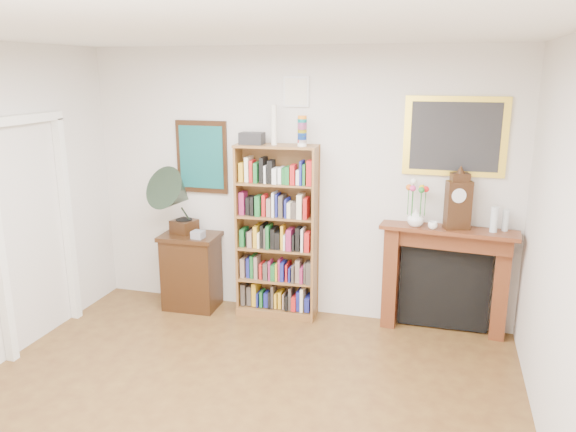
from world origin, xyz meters
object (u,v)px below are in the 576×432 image
(side_cabinet, at_px, (192,271))
(bottle_left, at_px, (494,219))
(fireplace, at_px, (445,271))
(cd_stack, at_px, (198,235))
(teacup, at_px, (433,225))
(bookshelf, at_px, (276,223))
(gramophone, at_px, (177,197))
(mantel_clock, at_px, (458,202))
(bottle_right, at_px, (505,220))
(flower_vase, at_px, (416,218))

(side_cabinet, distance_m, bottle_left, 3.18)
(side_cabinet, height_order, fireplace, fireplace)
(cd_stack, xyz_separation_m, teacup, (2.38, 0.12, 0.25))
(bookshelf, bearing_deg, teacup, -5.85)
(gramophone, bearing_deg, mantel_clock, 20.23)
(gramophone, distance_m, cd_stack, 0.46)
(bottle_left, bearing_deg, bottle_right, 32.31)
(side_cabinet, relative_size, mantel_clock, 1.56)
(cd_stack, distance_m, flower_vase, 2.25)
(mantel_clock, height_order, bottle_left, mantel_clock)
(bookshelf, xyz_separation_m, flower_vase, (1.41, 0.00, 0.15))
(bookshelf, xyz_separation_m, bottle_right, (2.23, 0.06, 0.17))
(fireplace, xyz_separation_m, cd_stack, (-2.53, -0.25, 0.24))
(gramophone, height_order, mantel_clock, mantel_clock)
(gramophone, xyz_separation_m, mantel_clock, (2.83, 0.16, 0.08))
(mantel_clock, xyz_separation_m, flower_vase, (-0.38, -0.01, -0.17))
(teacup, bearing_deg, flower_vase, 159.80)
(flower_vase, relative_size, bottle_left, 0.71)
(mantel_clock, distance_m, bottle_left, 0.36)
(bookshelf, relative_size, fireplace, 1.60)
(mantel_clock, relative_size, teacup, 5.85)
(side_cabinet, distance_m, fireplace, 2.69)
(teacup, bearing_deg, mantel_clock, 17.92)
(mantel_clock, bearing_deg, flower_vase, 162.98)
(side_cabinet, distance_m, mantel_clock, 2.90)
(fireplace, distance_m, bottle_left, 0.70)
(gramophone, height_order, bottle_left, gramophone)
(side_cabinet, xyz_separation_m, mantel_clock, (2.75, 0.08, 0.93))
(flower_vase, relative_size, teacup, 1.86)
(bookshelf, distance_m, bottle_right, 2.24)
(mantel_clock, bearing_deg, bookshelf, 161.97)
(fireplace, relative_size, bottle_right, 6.57)
(bookshelf, distance_m, cd_stack, 0.84)
(side_cabinet, relative_size, bottle_left, 3.49)
(cd_stack, height_order, bottle_left, bottle_left)
(cd_stack, bearing_deg, mantel_clock, 4.11)
(teacup, height_order, bottle_left, bottle_left)
(side_cabinet, xyz_separation_m, teacup, (2.53, 0.01, 0.71))
(cd_stack, bearing_deg, fireplace, 5.63)
(mantel_clock, height_order, teacup, mantel_clock)
(mantel_clock, bearing_deg, fireplace, 118.66)
(teacup, distance_m, bottle_left, 0.56)
(gramophone, height_order, teacup, gramophone)
(bottle_right, bearing_deg, fireplace, 178.51)
(flower_vase, relative_size, bottle_right, 0.85)
(bottle_left, height_order, bottle_right, bottle_left)
(side_cabinet, distance_m, flower_vase, 2.48)
(bottle_right, bearing_deg, flower_vase, -175.88)
(flower_vase, xyz_separation_m, bottle_left, (0.71, -0.01, 0.03))
(cd_stack, xyz_separation_m, bottle_left, (2.93, 0.17, 0.33))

